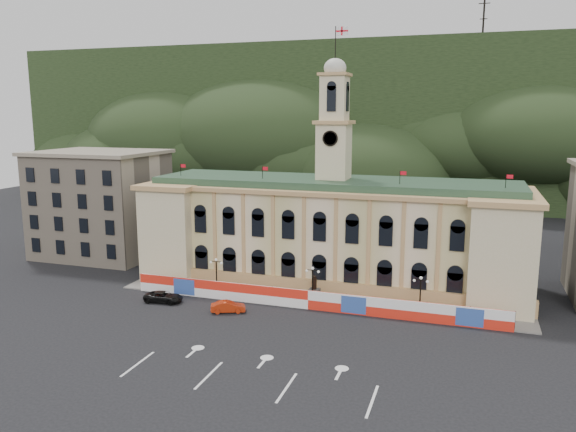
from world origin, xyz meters
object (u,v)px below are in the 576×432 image
(statue, at_px, (314,293))
(lamp_center, at_px, (312,282))
(black_suv, at_px, (163,297))
(red_sedan, at_px, (228,307))

(statue, height_order, lamp_center, lamp_center)
(lamp_center, relative_size, black_suv, 0.95)
(red_sedan, distance_m, black_suv, 9.94)
(statue, bearing_deg, black_suv, -161.49)
(statue, relative_size, red_sedan, 0.80)
(statue, height_order, red_sedan, statue)
(lamp_center, xyz_separation_m, black_suv, (-19.32, -5.47, -2.35))
(red_sedan, height_order, black_suv, red_sedan)
(statue, relative_size, black_suv, 0.69)
(statue, distance_m, red_sedan, 11.94)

